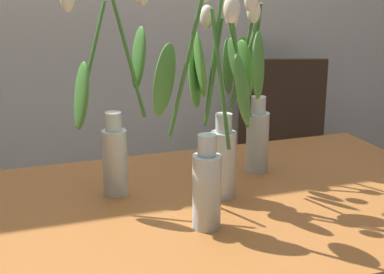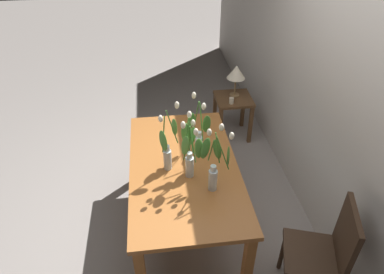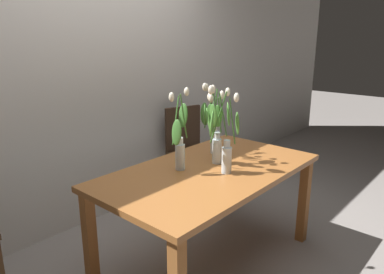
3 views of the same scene
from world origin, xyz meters
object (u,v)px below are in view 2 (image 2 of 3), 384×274
Objects in this scene: tulip_vase_2 at (215,166)px; tulip_vase_0 at (199,136)px; side_table at (233,106)px; tulip_vase_3 at (190,152)px; tulip_vase_1 at (168,150)px; dining_chair at (325,250)px; dining_table at (184,174)px; pillar_candle at (231,101)px; table_lamp at (236,73)px.

tulip_vase_0 is at bearing -171.90° from tulip_vase_2.
tulip_vase_3 is at bearing -25.18° from side_table.
dining_chair is (0.79, 1.05, -0.41)m from tulip_vase_1.
tulip_vase_1 is 1.76m from side_table.
side_table is (-1.44, 0.89, -0.50)m from tulip_vase_1.
dining_table is 1.47m from pillar_candle.
tulip_vase_2 is at bearing -18.38° from table_lamp.
tulip_vase_0 is at bearing -140.47° from dining_chair.
tulip_vase_0 reaches higher than table_lamp.
tulip_vase_0 is 0.31m from tulip_vase_1.
tulip_vase_0 is 1.32m from pillar_candle.
tulip_vase_3 is 1.44× the size of table_lamp.
dining_table is 2.86× the size of tulip_vase_0.
pillar_candle is (-1.30, 0.83, -0.34)m from tulip_vase_1.
tulip_vase_1 is at bearing -83.40° from dining_table.
table_lamp reaches higher than pillar_candle.
table_lamp reaches higher than side_table.
dining_table is 2.91× the size of side_table.
tulip_vase_2 is at bearing 51.29° from tulip_vase_1.
tulip_vase_3 reaches higher than tulip_vase_0.
tulip_vase_1 is at bearing -128.71° from tulip_vase_2.
dining_chair is 2.10m from pillar_candle.
dining_chair is (0.80, 0.92, -0.12)m from dining_table.
tulip_vase_1 reaches higher than tulip_vase_3.
pillar_candle is at bearing -174.07° from dining_chair.
pillar_candle is at bearing 153.86° from tulip_vase_0.
side_table is at bearing -22.27° from table_lamp.
side_table is at bearing 161.73° from tulip_vase_2.
tulip_vase_2 reaches higher than table_lamp.
table_lamp is at bearing 156.55° from pillar_candle.
side_table is at bearing 148.17° from tulip_vase_1.
tulip_vase_1 is (0.16, -0.27, 0.00)m from tulip_vase_0.
table_lamp is 0.34m from pillar_candle.
tulip_vase_0 is 0.30m from tulip_vase_3.
tulip_vase_0 is 1.41× the size of table_lamp.
tulip_vase_0 is 1.48m from table_lamp.
tulip_vase_1 is 0.42m from tulip_vase_2.
tulip_vase_0 is 1.51m from side_table.
tulip_vase_2 is 1.68m from pillar_candle.
side_table is (-1.28, 0.62, -0.49)m from tulip_vase_0.
tulip_vase_2 is (0.42, 0.06, 0.02)m from tulip_vase_0.
tulip_vase_3 is 0.62× the size of dining_chair.
side_table is at bearing 154.09° from tulip_vase_0.
dining_table is 1.63m from side_table.
tulip_vase_0 is at bearing -26.14° from pillar_candle.
tulip_vase_3 reaches higher than pillar_candle.
table_lamp is at bearing 154.22° from tulip_vase_0.
dining_chair is at bearing 4.03° from side_table.
tulip_vase_1 is 1.07× the size of side_table.
tulip_vase_3 is at bearing -25.09° from table_lamp.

